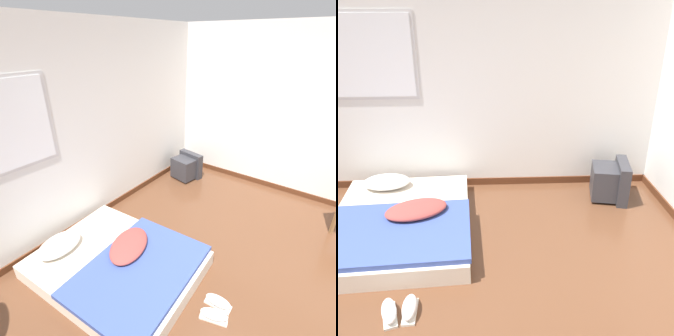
% 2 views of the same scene
% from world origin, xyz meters
% --- Properties ---
extents(wall_back, '(7.59, 0.08, 2.60)m').
position_xyz_m(wall_back, '(-0.01, 2.75, 1.29)').
color(wall_back, white).
rests_on(wall_back, ground_plane).
extents(mattress_bed, '(1.47, 1.81, 0.32)m').
position_xyz_m(mattress_bed, '(-0.31, 1.71, 0.12)').
color(mattress_bed, beige).
rests_on(mattress_bed, ground_plane).
extents(crt_tv, '(0.47, 0.51, 0.46)m').
position_xyz_m(crt_tv, '(2.02, 2.31, 0.22)').
color(crt_tv, '#333338').
rests_on(crt_tv, ground_plane).
extents(sneaker_pair, '(0.30, 0.30, 0.10)m').
position_xyz_m(sneaker_pair, '(-0.10, 0.60, 0.05)').
color(sneaker_pair, silver).
rests_on(sneaker_pair, ground_plane).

